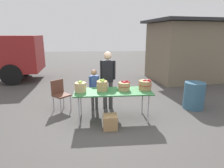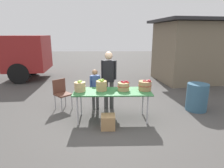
{
  "view_description": "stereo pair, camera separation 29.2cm",
  "coord_description": "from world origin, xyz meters",
  "px_view_note": "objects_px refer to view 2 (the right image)",
  "views": [
    {
      "loc": [
        -0.42,
        -4.52,
        2.11
      ],
      "look_at": [
        0.0,
        0.3,
        0.85
      ],
      "focal_mm": 30.74,
      "sensor_mm": 36.0,
      "label": 1
    },
    {
      "loc": [
        -0.13,
        -4.54,
        2.11
      ],
      "look_at": [
        0.0,
        0.3,
        0.85
      ],
      "focal_mm": 30.74,
      "sensor_mm": 36.0,
      "label": 2
    }
  ],
  "objects_px": {
    "apple_basket_red_0": "(124,86)",
    "child_customer": "(95,86)",
    "trash_barrel": "(197,97)",
    "vendor_adult": "(109,76)",
    "apple_basket_green_0": "(80,86)",
    "produce_crate": "(108,122)",
    "folding_chair": "(62,92)",
    "market_table": "(112,93)",
    "apple_basket_red_1": "(145,85)",
    "apple_basket_green_1": "(101,85)"
  },
  "relations": [
    {
      "from": "vendor_adult",
      "to": "apple_basket_green_0",
      "type": "bearing_deg",
      "value": 55.2
    },
    {
      "from": "apple_basket_red_1",
      "to": "child_customer",
      "type": "height_order",
      "value": "child_customer"
    },
    {
      "from": "apple_basket_green_1",
      "to": "apple_basket_red_1",
      "type": "height_order",
      "value": "apple_basket_green_1"
    },
    {
      "from": "apple_basket_green_1",
      "to": "apple_basket_red_1",
      "type": "distance_m",
      "value": 1.09
    },
    {
      "from": "child_customer",
      "to": "apple_basket_red_1",
      "type": "bearing_deg",
      "value": 131.58
    },
    {
      "from": "vendor_adult",
      "to": "child_customer",
      "type": "height_order",
      "value": "vendor_adult"
    },
    {
      "from": "market_table",
      "to": "apple_basket_red_1",
      "type": "distance_m",
      "value": 0.84
    },
    {
      "from": "apple_basket_green_0",
      "to": "trash_barrel",
      "type": "bearing_deg",
      "value": 9.48
    },
    {
      "from": "folding_chair",
      "to": "produce_crate",
      "type": "bearing_deg",
      "value": -88.6
    },
    {
      "from": "vendor_adult",
      "to": "trash_barrel",
      "type": "distance_m",
      "value": 2.57
    },
    {
      "from": "market_table",
      "to": "child_customer",
      "type": "relative_size",
      "value": 1.63
    },
    {
      "from": "apple_basket_green_0",
      "to": "vendor_adult",
      "type": "distance_m",
      "value": 1.05
    },
    {
      "from": "market_table",
      "to": "produce_crate",
      "type": "relative_size",
      "value": 5.93
    },
    {
      "from": "apple_basket_red_0",
      "to": "apple_basket_green_1",
      "type": "bearing_deg",
      "value": 179.15
    },
    {
      "from": "apple_basket_green_0",
      "to": "child_customer",
      "type": "distance_m",
      "value": 0.78
    },
    {
      "from": "apple_basket_green_0",
      "to": "apple_basket_green_1",
      "type": "bearing_deg",
      "value": 4.57
    },
    {
      "from": "apple_basket_green_1",
      "to": "apple_basket_red_0",
      "type": "distance_m",
      "value": 0.55
    },
    {
      "from": "market_table",
      "to": "child_customer",
      "type": "bearing_deg",
      "value": 124.16
    },
    {
      "from": "apple_basket_green_0",
      "to": "produce_crate",
      "type": "xyz_separation_m",
      "value": [
        0.69,
        -0.51,
        -0.72
      ]
    },
    {
      "from": "market_table",
      "to": "trash_barrel",
      "type": "xyz_separation_m",
      "value": [
        2.41,
        0.54,
        -0.32
      ]
    },
    {
      "from": "market_table",
      "to": "apple_basket_red_1",
      "type": "xyz_separation_m",
      "value": [
        0.82,
        0.05,
        0.17
      ]
    },
    {
      "from": "apple_basket_green_0",
      "to": "apple_basket_red_1",
      "type": "relative_size",
      "value": 0.87
    },
    {
      "from": "apple_basket_red_0",
      "to": "child_customer",
      "type": "bearing_deg",
      "value": 139.29
    },
    {
      "from": "apple_basket_red_0",
      "to": "produce_crate",
      "type": "height_order",
      "value": "apple_basket_red_0"
    },
    {
      "from": "apple_basket_green_0",
      "to": "child_customer",
      "type": "height_order",
      "value": "child_customer"
    },
    {
      "from": "child_customer",
      "to": "trash_barrel",
      "type": "height_order",
      "value": "child_customer"
    },
    {
      "from": "folding_chair",
      "to": "apple_basket_green_0",
      "type": "bearing_deg",
      "value": -94.68
    },
    {
      "from": "market_table",
      "to": "apple_basket_green_0",
      "type": "bearing_deg",
      "value": 179.38
    },
    {
      "from": "folding_chair",
      "to": "trash_barrel",
      "type": "distance_m",
      "value": 3.86
    },
    {
      "from": "trash_barrel",
      "to": "produce_crate",
      "type": "relative_size",
      "value": 2.42
    },
    {
      "from": "apple_basket_red_0",
      "to": "folding_chair",
      "type": "xyz_separation_m",
      "value": [
        -1.72,
        0.73,
        -0.36
      ]
    },
    {
      "from": "child_customer",
      "to": "folding_chair",
      "type": "relative_size",
      "value": 1.36
    },
    {
      "from": "market_table",
      "to": "apple_basket_red_0",
      "type": "distance_m",
      "value": 0.33
    },
    {
      "from": "folding_chair",
      "to": "apple_basket_green_1",
      "type": "bearing_deg",
      "value": -76.46
    },
    {
      "from": "vendor_adult",
      "to": "child_customer",
      "type": "distance_m",
      "value": 0.49
    },
    {
      "from": "produce_crate",
      "to": "market_table",
      "type": "bearing_deg",
      "value": 77.51
    },
    {
      "from": "market_table",
      "to": "apple_basket_green_1",
      "type": "bearing_deg",
      "value": 169.24
    },
    {
      "from": "apple_basket_green_0",
      "to": "apple_basket_green_1",
      "type": "xyz_separation_m",
      "value": [
        0.53,
        0.04,
        0.01
      ]
    },
    {
      "from": "apple_basket_red_0",
      "to": "trash_barrel",
      "type": "xyz_separation_m",
      "value": [
        2.13,
        0.5,
        -0.48
      ]
    },
    {
      "from": "market_table",
      "to": "vendor_adult",
      "type": "relative_size",
      "value": 1.15
    },
    {
      "from": "apple_basket_red_1",
      "to": "produce_crate",
      "type": "xyz_separation_m",
      "value": [
        -0.93,
        -0.55,
        -0.71
      ]
    },
    {
      "from": "apple_basket_green_1",
      "to": "folding_chair",
      "type": "relative_size",
      "value": 0.35
    },
    {
      "from": "apple_basket_red_0",
      "to": "vendor_adult",
      "type": "bearing_deg",
      "value": 116.52
    },
    {
      "from": "folding_chair",
      "to": "produce_crate",
      "type": "xyz_separation_m",
      "value": [
        1.33,
        -1.28,
        -0.35
      ]
    },
    {
      "from": "folding_chair",
      "to": "market_table",
      "type": "bearing_deg",
      "value": -73.06
    },
    {
      "from": "apple_basket_green_1",
      "to": "apple_basket_red_0",
      "type": "bearing_deg",
      "value": -0.85
    },
    {
      "from": "apple_basket_green_0",
      "to": "apple_basket_red_0",
      "type": "xyz_separation_m",
      "value": [
        1.08,
        0.03,
        -0.02
      ]
    },
    {
      "from": "produce_crate",
      "to": "apple_basket_red_1",
      "type": "bearing_deg",
      "value": 30.62
    },
    {
      "from": "apple_basket_red_1",
      "to": "produce_crate",
      "type": "height_order",
      "value": "apple_basket_red_1"
    },
    {
      "from": "vendor_adult",
      "to": "trash_barrel",
      "type": "height_order",
      "value": "vendor_adult"
    }
  ]
}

